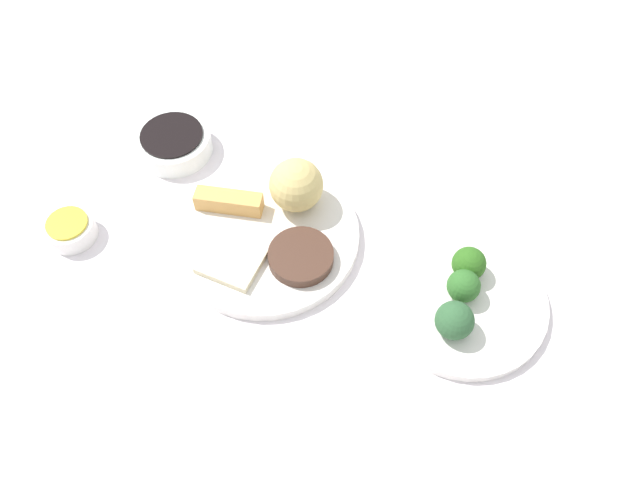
{
  "coord_description": "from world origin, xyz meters",
  "views": [
    {
      "loc": [
        -0.33,
        -0.36,
        0.72
      ],
      "look_at": [
        0.03,
        -0.09,
        0.06
      ],
      "focal_mm": 34.62,
      "sensor_mm": 36.0,
      "label": 1
    }
  ],
  "objects_px": {
    "broccoli_plate": "(462,300)",
    "sauce_ramekin_hot_mustard": "(71,230)",
    "soy_sauce_bowl": "(174,143)",
    "main_plate": "(266,235)"
  },
  "relations": [
    {
      "from": "broccoli_plate",
      "to": "sauce_ramekin_hot_mustard",
      "type": "relative_size",
      "value": 3.2
    },
    {
      "from": "sauce_ramekin_hot_mustard",
      "to": "soy_sauce_bowl",
      "type": "bearing_deg",
      "value": -0.13
    },
    {
      "from": "broccoli_plate",
      "to": "sauce_ramekin_hot_mustard",
      "type": "xyz_separation_m",
      "value": [
        -0.23,
        0.48,
        0.01
      ]
    },
    {
      "from": "broccoli_plate",
      "to": "soy_sauce_bowl",
      "type": "distance_m",
      "value": 0.48
    },
    {
      "from": "broccoli_plate",
      "to": "sauce_ramekin_hot_mustard",
      "type": "distance_m",
      "value": 0.53
    },
    {
      "from": "main_plate",
      "to": "broccoli_plate",
      "type": "bearing_deg",
      "value": -74.23
    },
    {
      "from": "main_plate",
      "to": "sauce_ramekin_hot_mustard",
      "type": "height_order",
      "value": "sauce_ramekin_hot_mustard"
    },
    {
      "from": "soy_sauce_bowl",
      "to": "broccoli_plate",
      "type": "bearing_deg",
      "value": -86.11
    },
    {
      "from": "soy_sauce_bowl",
      "to": "sauce_ramekin_hot_mustard",
      "type": "height_order",
      "value": "soy_sauce_bowl"
    },
    {
      "from": "main_plate",
      "to": "sauce_ramekin_hot_mustard",
      "type": "relative_size",
      "value": 3.77
    }
  ]
}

